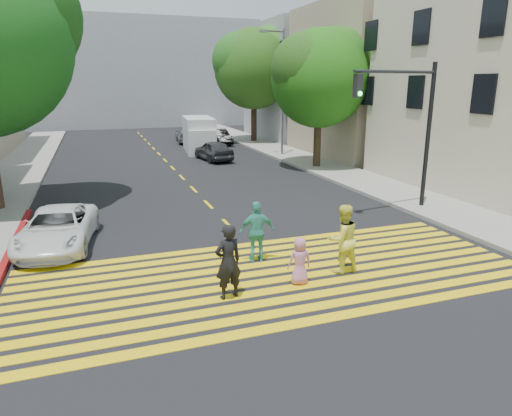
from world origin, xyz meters
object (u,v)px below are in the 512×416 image
dark_car_near (214,150)px  silver_car (187,135)px  pedestrian_man (228,262)px  traffic_signal (410,117)px  tree_right_near (321,73)px  white_van (199,136)px  pedestrian_child (300,261)px  dark_car_parked (219,137)px  white_sedan (58,228)px  pedestrian_extra (257,232)px  tree_right_far (255,65)px  pedestrian_woman (343,239)px

dark_car_near → silver_car: dark_car_near is taller
pedestrian_man → traffic_signal: 10.20m
tree_right_near → dark_car_near: size_ratio=2.09×
traffic_signal → tree_right_near: bearing=74.9°
white_van → pedestrian_child: bearing=-90.3°
tree_right_near → dark_car_parked: tree_right_near is taller
tree_right_near → traffic_signal: bearing=-97.2°
pedestrian_child → white_van: (2.69, 23.48, 0.57)m
silver_car → pedestrian_man: bearing=86.3°
pedestrian_child → white_sedan: 7.69m
dark_car_parked → pedestrian_child: bearing=-103.6°
dark_car_parked → white_van: size_ratio=0.70×
tree_right_near → pedestrian_extra: bearing=-123.3°
tree_right_far → silver_car: size_ratio=2.10×
white_van → traffic_signal: bearing=-72.0°
tree_right_near → dark_car_near: 8.50m
pedestrian_extra → traffic_signal: (7.09, 2.92, 2.80)m
tree_right_far → dark_car_near: size_ratio=2.45×
pedestrian_woman → traffic_signal: 7.38m
pedestrian_child → pedestrian_woman: bearing=-163.7°
tree_right_far → pedestrian_woman: tree_right_far is taller
pedestrian_woman → dark_car_near: 19.02m
pedestrian_child → pedestrian_extra: pedestrian_extra is taller
dark_car_near → white_sedan: bearing=51.4°
pedestrian_man → silver_car: (4.81, 29.31, -0.26)m
traffic_signal → pedestrian_child: bearing=-152.3°
pedestrian_man → pedestrian_child: size_ratio=1.49×
tree_right_far → pedestrian_child: size_ratio=7.73×
traffic_signal → pedestrian_woman: bearing=-147.7°
pedestrian_extra → dark_car_parked: pedestrian_extra is taller
tree_right_far → dark_car_parked: tree_right_far is taller
white_sedan → dark_car_parked: (10.98, 21.94, 0.03)m
tree_right_far → dark_car_parked: bearing=-172.8°
tree_right_far → white_sedan: 27.14m
pedestrian_woman → dark_car_near: pedestrian_woman is taller
tree_right_far → pedestrian_woman: bearing=-104.5°
pedestrian_woman → dark_car_near: bearing=-96.1°
pedestrian_woman → pedestrian_extra: (-1.87, 1.50, -0.06)m
pedestrian_woman → dark_car_parked: size_ratio=0.49×
tree_right_far → white_van: bearing=-146.1°
tree_right_near → traffic_signal: size_ratio=1.42×
pedestrian_child → silver_car: (2.90, 29.14, 0.04)m
dark_car_near → dark_car_parked: size_ratio=1.02×
pedestrian_woman → silver_car: 28.87m
silver_car → white_van: (-0.21, -5.66, 0.52)m
white_sedan → white_van: white_van is taller
pedestrian_extra → pedestrian_child: bearing=112.3°
tree_right_near → white_sedan: size_ratio=1.88×
pedestrian_child → silver_car: 29.28m
tree_right_far → white_sedan: (-14.26, -22.36, -5.77)m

